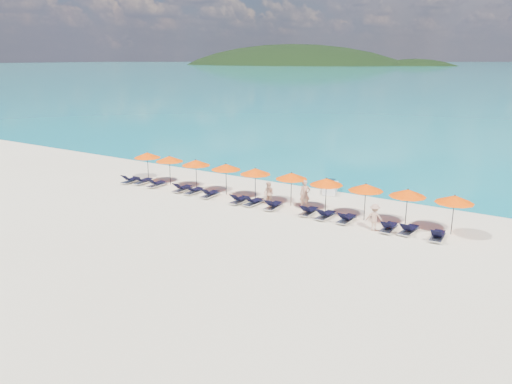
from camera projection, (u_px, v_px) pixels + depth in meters
The scene contains 32 objects.
ground at pixel (228, 223), 29.45m from camera, with size 1400.00×1400.00×0.00m, color beige.
headland_main at pixel (290, 96), 634.06m from camera, with size 374.00×242.00×126.50m.
headland_small at pixel (413, 97), 570.18m from camera, with size 162.00×126.00×85.50m.
jetski at pixel (331, 188), 35.99m from camera, with size 1.62×2.55×0.85m.
beachgoer_a at pixel (305, 194), 31.99m from camera, with size 0.68×0.45×1.87m, color tan.
beachgoer_b at pixel (269, 194), 32.74m from camera, with size 0.75×0.43×1.55m, color tan.
beachgoer_c at pixel (375, 217), 27.92m from camera, with size 1.00×0.47×1.55m, color tan.
umbrella_0 at pixel (147, 155), 39.11m from camera, with size 2.10×2.10×2.28m.
umbrella_1 at pixel (169, 159), 37.72m from camera, with size 2.10×2.10×2.28m.
umbrella_2 at pixel (196, 163), 36.34m from camera, with size 2.10×2.10×2.28m.
umbrella_3 at pixel (226, 167), 34.96m from camera, with size 2.10×2.10×2.28m.
umbrella_4 at pixel (255, 171), 33.58m from camera, with size 2.10×2.10×2.28m.
umbrella_5 at pixel (291, 176), 32.27m from camera, with size 2.10×2.10×2.28m.
umbrella_6 at pixel (326, 182), 30.80m from camera, with size 2.10×2.10×2.28m.
umbrella_7 at pixel (366, 187), 29.45m from camera, with size 2.10×2.10×2.28m.
umbrella_8 at pixel (408, 193), 28.24m from camera, with size 2.10×2.10×2.28m.
umbrella_9 at pixel (455, 199), 26.99m from camera, with size 2.10×2.10×2.28m.
lounger_0 at pixel (131, 180), 38.68m from camera, with size 0.75×1.74×0.66m.
lounger_1 at pixel (143, 181), 38.39m from camera, with size 0.68×1.72×0.66m.
lounger_2 at pixel (157, 184), 37.52m from camera, with size 0.63×1.70×0.66m.
lounger_3 at pixel (182, 188), 36.23m from camera, with size 0.66×1.72×0.66m.
lounger_4 at pixel (194, 191), 35.63m from camera, with size 0.62×1.70×0.66m.
lounger_5 at pixel (210, 194), 34.75m from camera, with size 0.73×1.74×0.66m.
lounger_6 at pixel (239, 200), 33.32m from camera, with size 0.64×1.71×0.66m.
lounger_7 at pixel (253, 202), 32.86m from camera, with size 0.73×1.74×0.66m.
lounger_8 at pixel (273, 205), 32.05m from camera, with size 0.75×1.74×0.66m.
lounger_9 at pixel (309, 211), 30.87m from camera, with size 0.65×1.71×0.66m.
lounger_10 at pixel (325, 215), 30.14m from camera, with size 0.74×1.74×0.66m.
lounger_11 at pixel (347, 219), 29.45m from camera, with size 0.68×1.72×0.66m.
lounger_12 at pixel (389, 227), 27.95m from camera, with size 0.67×1.72×0.66m.
lounger_13 at pixel (409, 230), 27.57m from camera, with size 0.78×1.75×0.66m.
lounger_14 at pixel (438, 235), 26.65m from camera, with size 0.74×1.74×0.66m.
Camera 1 is at (16.67, -22.49, 9.45)m, focal length 35.00 mm.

